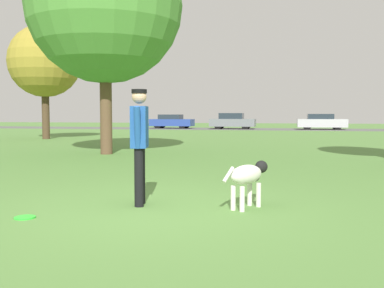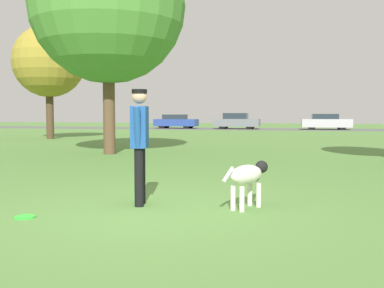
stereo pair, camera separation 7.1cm
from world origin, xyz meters
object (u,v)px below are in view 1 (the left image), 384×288
at_px(dog, 248,176).
at_px(tree_near_left, 105,6).
at_px(parked_car_blue, 172,121).
at_px(tree_far_left, 45,62).
at_px(person, 140,137).
at_px(parked_car_grey, 232,121).
at_px(parked_car_silver, 321,122).
at_px(frisbee, 25,217).

distance_m(dog, tree_near_left, 10.29).
bearing_deg(parked_car_blue, dog, -71.75).
height_order(tree_near_left, tree_far_left, tree_near_left).
bearing_deg(dog, tree_far_left, 66.29).
bearing_deg(person, parked_car_grey, 172.82).
height_order(parked_car_blue, parked_car_silver, parked_car_silver).
distance_m(tree_near_left, parked_car_blue, 27.12).
bearing_deg(dog, person, 122.71).
xyz_separation_m(dog, parked_car_silver, (2.84, 33.55, 0.22)).
bearing_deg(parked_car_grey, dog, -81.97).
height_order(parked_car_blue, parked_car_grey, parked_car_grey).
bearing_deg(parked_car_silver, tree_near_left, -109.57).
xyz_separation_m(tree_far_left, parked_car_silver, (15.17, 18.23, -3.43)).
xyz_separation_m(tree_near_left, parked_car_silver, (8.29, 26.00, -4.17)).
bearing_deg(frisbee, tree_far_left, 120.14).
height_order(tree_far_left, parked_car_silver, tree_far_left).
bearing_deg(tree_far_left, parked_car_blue, 84.41).
xyz_separation_m(frisbee, tree_near_left, (-2.75, 8.80, 4.83)).
distance_m(person, frisbee, 1.88).
relative_size(dog, parked_car_silver, 0.23).
xyz_separation_m(dog, parked_car_grey, (-4.78, 33.36, 0.25)).
relative_size(frisbee, parked_car_blue, 0.07).
distance_m(tree_near_left, parked_car_silver, 27.61).
relative_size(person, dog, 1.73).
bearing_deg(parked_car_grey, parked_car_blue, 174.85).
relative_size(person, parked_car_grey, 0.42).
distance_m(tree_near_left, tree_far_left, 10.41).
bearing_deg(tree_far_left, parked_car_grey, 67.27).
distance_m(person, tree_far_left, 19.11).
bearing_deg(tree_near_left, person, -63.10).
height_order(person, tree_far_left, tree_far_left).
bearing_deg(parked_car_grey, frisbee, -86.69).
xyz_separation_m(dog, frisbee, (-2.71, -1.25, -0.44)).
relative_size(tree_far_left, parked_car_blue, 1.52).
bearing_deg(parked_car_silver, tree_far_left, -131.66).
relative_size(person, tree_near_left, 0.23).
bearing_deg(person, parked_car_blue, -177.92).
height_order(frisbee, parked_car_grey, parked_car_grey).
xyz_separation_m(person, parked_car_grey, (-3.23, 33.50, -0.29)).
distance_m(frisbee, tree_near_left, 10.41).
xyz_separation_m(parked_car_blue, parked_car_grey, (5.74, -0.50, 0.05)).
distance_m(tree_far_left, parked_car_blue, 18.94).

